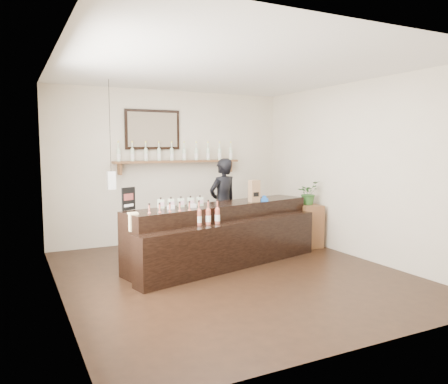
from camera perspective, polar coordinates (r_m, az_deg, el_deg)
The scene contains 10 objects.
ground at distance 6.20m, azimuth 1.08°, elevation -10.69°, with size 5.00×5.00×0.00m, color black.
room_shell at distance 5.94m, azimuth 1.11°, elevation 5.25°, with size 5.00×5.00×5.00m.
back_wall_decor at distance 8.07m, azimuth -7.78°, elevation 5.80°, with size 2.66×0.96×1.69m.
counter at distance 6.68m, azimuth 0.13°, elevation -5.71°, with size 3.27×1.63×1.06m.
promo_sign at distance 6.15m, azimuth -12.37°, elevation -0.87°, with size 0.21×0.12×0.32m.
paper_bag at distance 6.92m, azimuth 3.97°, elevation 0.13°, with size 0.16×0.13×0.35m.
tape_dispenser at distance 6.97m, azimuth 5.28°, elevation -0.95°, with size 0.12×0.07×0.10m.
side_cabinet at distance 7.94m, azimuth 10.84°, elevation -4.31°, with size 0.43×0.56×0.75m.
potted_plant at distance 7.85m, azimuth 10.92°, elevation -0.11°, with size 0.38×0.33×0.42m, color #2B5A24.
shopkeeper at distance 7.66m, azimuth -0.16°, elevation -0.69°, with size 0.65×0.43×1.78m, color black.
Camera 1 is at (-2.75, -5.26, 1.78)m, focal length 35.00 mm.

